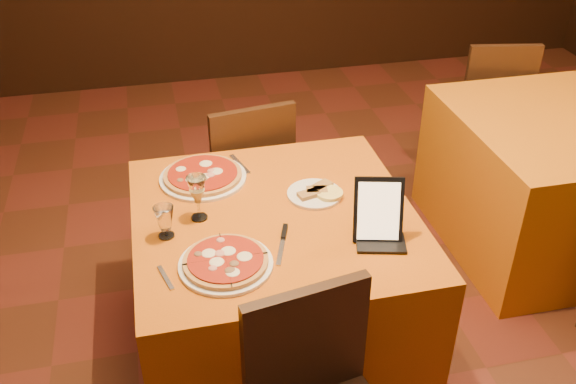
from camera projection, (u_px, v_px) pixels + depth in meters
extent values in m
cube|color=#5E2D19|center=(406.00, 383.00, 2.76)|extent=(6.00, 7.00, 0.01)
cube|color=#BD590C|center=(275.00, 287.00, 2.72)|extent=(1.10, 1.10, 0.75)
cube|color=#C9690C|center=(554.00, 181.00, 3.43)|extent=(1.10, 1.10, 0.75)
cylinder|color=white|center=(226.00, 264.00, 2.24)|extent=(0.33, 0.33, 0.01)
cylinder|color=#AD4C23|center=(226.00, 261.00, 2.24)|extent=(0.30, 0.30, 0.02)
cylinder|color=white|center=(203.00, 178.00, 2.73)|extent=(0.37, 0.37, 0.01)
cylinder|color=#AD4C23|center=(203.00, 175.00, 2.72)|extent=(0.33, 0.33, 0.02)
cylinder|color=white|center=(314.00, 194.00, 2.62)|extent=(0.22, 0.22, 0.01)
cylinder|color=olive|center=(315.00, 191.00, 2.61)|extent=(0.14, 0.14, 0.02)
cube|color=black|center=(378.00, 210.00, 2.33)|extent=(0.20, 0.14, 0.23)
cube|color=#BAB9C0|center=(282.00, 246.00, 2.34)|extent=(0.09, 0.21, 0.01)
cube|color=#A8A7AD|center=(166.00, 278.00, 2.19)|extent=(0.05, 0.14, 0.01)
cube|color=silver|center=(240.00, 164.00, 2.84)|extent=(0.07, 0.18, 0.01)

